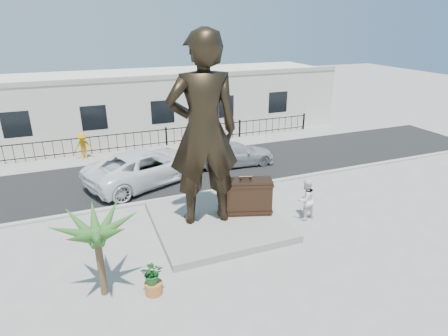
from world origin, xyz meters
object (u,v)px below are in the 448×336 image
object	(u,v)px
statue	(203,132)
suitcase	(245,196)
car_white	(147,166)
tourist	(305,199)

from	to	relation	value
statue	suitcase	world-z (taller)	statue
suitcase	car_white	bearing A→B (deg)	137.64
car_white	statue	bearing A→B (deg)	172.78
suitcase	tourist	xyz separation A→B (m)	(2.43, -0.91, -0.16)
suitcase	tourist	bearing A→B (deg)	-2.80
suitcase	statue	bearing A→B (deg)	-166.97
suitcase	car_white	size ratio (longest dim) A/B	0.35
statue	car_white	xyz separation A→B (m)	(-1.40, 5.38, -3.19)
statue	suitcase	distance (m)	3.49
statue	suitcase	bearing A→B (deg)	-177.44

